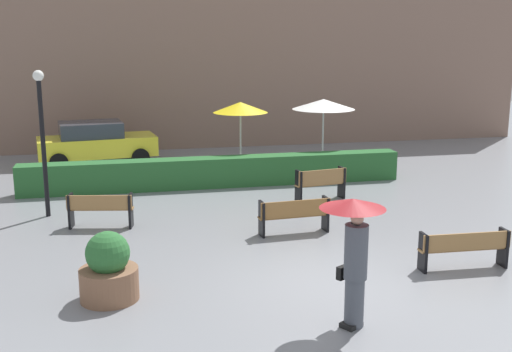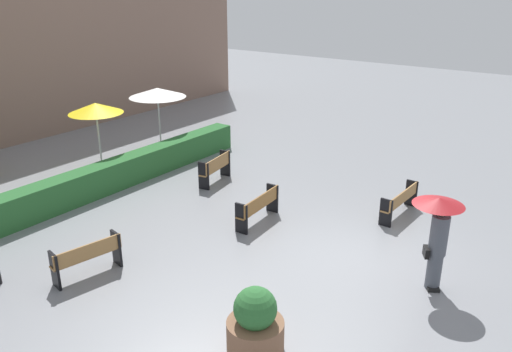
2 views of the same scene
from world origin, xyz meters
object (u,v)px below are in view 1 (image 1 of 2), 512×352
at_px(bench_back_row, 321,182).
at_px(pedestrian_with_umbrella, 354,242).
at_px(patio_umbrella_yellow, 240,108).
at_px(patio_umbrella_white, 324,104).
at_px(lamp_post, 42,128).
at_px(bench_near_right, 465,247).
at_px(bench_mid_center, 295,214).
at_px(bench_far_left, 100,208).
at_px(parked_car, 96,142).
at_px(planter_pot, 109,271).

height_order(bench_back_row, pedestrian_with_umbrella, pedestrian_with_umbrella).
bearing_deg(patio_umbrella_yellow, patio_umbrella_white, 2.18).
bearing_deg(lamp_post, bench_near_right, -34.22).
height_order(bench_mid_center, pedestrian_with_umbrella, pedestrian_with_umbrella).
bearing_deg(pedestrian_with_umbrella, patio_umbrella_yellow, 87.90).
distance_m(bench_far_left, bench_near_right, 8.57).
height_order(patio_umbrella_yellow, parked_car, patio_umbrella_yellow).
relative_size(pedestrian_with_umbrella, lamp_post, 0.56).
height_order(bench_far_left, patio_umbrella_yellow, patio_umbrella_yellow).
xyz_separation_m(bench_back_row, parked_car, (-6.47, 6.81, 0.28)).
bearing_deg(patio_umbrella_white, bench_far_left, -144.21).
relative_size(bench_near_right, parked_car, 0.43).
bearing_deg(bench_far_left, bench_near_right, -31.85).
bearing_deg(bench_back_row, bench_near_right, -79.37).
distance_m(bench_near_right, bench_mid_center, 4.07).
xyz_separation_m(bench_mid_center, patio_umbrella_yellow, (0.01, 6.81, 1.80)).
bearing_deg(pedestrian_with_umbrella, lamp_post, 125.17).
bearing_deg(patio_umbrella_white, bench_back_row, -108.70).
distance_m(patio_umbrella_yellow, patio_umbrella_white, 2.96).
bearing_deg(bench_near_right, patio_umbrella_white, 88.63).
distance_m(bench_near_right, parked_car, 14.84).
height_order(bench_far_left, patio_umbrella_white, patio_umbrella_white).
height_order(lamp_post, patio_umbrella_yellow, lamp_post).
height_order(bench_mid_center, planter_pot, planter_pot).
height_order(bench_mid_center, patio_umbrella_yellow, patio_umbrella_yellow).
xyz_separation_m(pedestrian_with_umbrella, parked_car, (-4.43, 14.68, -0.62)).
height_order(bench_far_left, bench_back_row, bench_back_row).
xyz_separation_m(lamp_post, patio_umbrella_white, (8.90, 4.05, -0.02)).
bearing_deg(bench_mid_center, bench_far_left, 161.72).
bearing_deg(planter_pot, patio_umbrella_white, 53.80).
distance_m(bench_back_row, patio_umbrella_white, 4.58).
bearing_deg(bench_mid_center, planter_pot, -144.95).
bearing_deg(pedestrian_with_umbrella, bench_back_row, 75.52).
bearing_deg(planter_pot, pedestrian_with_umbrella, -26.26).
bearing_deg(patio_umbrella_white, lamp_post, -155.55).
distance_m(bench_back_row, pedestrian_with_umbrella, 8.18).
bearing_deg(bench_near_right, parked_car, 120.75).
height_order(planter_pot, parked_car, parked_car).
xyz_separation_m(bench_back_row, pedestrian_with_umbrella, (-2.03, -7.87, 0.90)).
distance_m(bench_far_left, patio_umbrella_yellow, 7.22).
bearing_deg(pedestrian_with_umbrella, patio_umbrella_white, 74.08).
bearing_deg(patio_umbrella_yellow, lamp_post, -146.50).
height_order(bench_far_left, bench_near_right, bench_far_left).
bearing_deg(bench_mid_center, patio_umbrella_white, 66.80).
height_order(bench_near_right, planter_pot, planter_pot).
bearing_deg(patio_umbrella_yellow, parked_car, 149.01).
bearing_deg(patio_umbrella_yellow, pedestrian_with_umbrella, -92.10).
distance_m(pedestrian_with_umbrella, parked_car, 15.35).
bearing_deg(planter_pot, bench_mid_center, 35.05).
distance_m(planter_pot, parked_car, 12.77).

